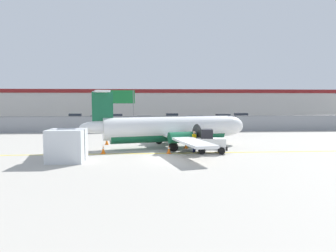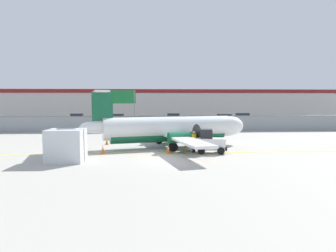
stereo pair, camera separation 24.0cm
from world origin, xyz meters
name	(u,v)px [view 2 (the right image)]	position (x,y,z in m)	size (l,w,h in m)	color
ground_plane	(174,153)	(0.00, 2.00, 0.00)	(140.00, 140.00, 0.01)	#ADA89E
perimeter_fence	(164,123)	(0.00, 18.00, 1.12)	(98.00, 0.10, 2.10)	gray
parking_lot_strip	(161,124)	(0.00, 29.50, 0.06)	(98.00, 17.00, 0.12)	#38383A
background_building	(158,104)	(0.00, 47.99, 3.26)	(91.00, 8.10, 6.50)	beige
commuter_airplane	(172,129)	(0.03, 5.08, 1.60)	(14.86, 15.95, 4.92)	white
baggage_tug	(210,142)	(2.83, 1.89, 0.86)	(2.47, 1.67, 1.88)	silver
ground_crew_worker	(194,140)	(1.60, 2.33, 0.95)	(0.46, 0.52, 1.70)	#191E4C
cargo_container	(66,145)	(-7.60, -0.68, 1.10)	(2.46, 2.07, 2.20)	silver
traffic_cone_near_left	(107,141)	(-5.93, 6.97, 0.31)	(0.36, 0.36, 0.64)	orange
traffic_cone_near_right	(186,145)	(1.20, 4.32, 0.31)	(0.36, 0.36, 0.64)	orange
traffic_cone_far_left	(103,150)	(-5.58, 2.22, 0.31)	(0.36, 0.36, 0.64)	orange
traffic_cone_far_right	(168,149)	(-0.47, 1.93, 0.31)	(0.36, 0.36, 0.64)	orange
parked_car_0	(76,118)	(-15.31, 34.64, 0.89)	(4.35, 2.33, 1.58)	#B28C19
parked_car_1	(100,120)	(-9.89, 27.87, 0.89)	(4.20, 2.01, 1.58)	navy
parked_car_2	(118,118)	(-7.48, 32.62, 0.89)	(4.27, 2.15, 1.58)	slate
parked_car_3	(145,121)	(-2.68, 25.80, 0.89)	(4.28, 2.16, 1.58)	slate
parked_car_4	(173,118)	(2.41, 34.19, 0.89)	(4.21, 2.03, 1.58)	slate
parked_car_5	(197,120)	(5.74, 26.22, 0.89)	(4.30, 2.22, 1.58)	#19662D
parked_car_6	(225,119)	(11.41, 30.81, 0.89)	(4.39, 2.44, 1.58)	red
parked_car_7	(242,117)	(15.64, 34.50, 0.89)	(4.34, 2.30, 1.58)	gray
highway_sign	(123,100)	(-5.58, 20.21, 4.14)	(3.60, 0.14, 5.50)	slate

